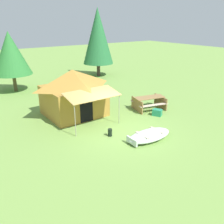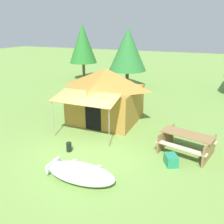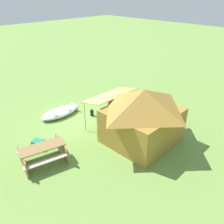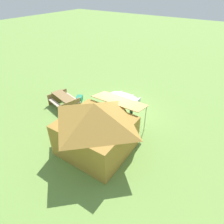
% 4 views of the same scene
% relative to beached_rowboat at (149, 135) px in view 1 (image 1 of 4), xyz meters
% --- Properties ---
extents(ground_plane, '(80.00, 80.00, 0.00)m').
position_rel_beached_rowboat_xyz_m(ground_plane, '(-0.58, 1.56, -0.20)').
color(ground_plane, '#719845').
extents(beached_rowboat, '(2.29, 1.09, 0.38)m').
position_rel_beached_rowboat_xyz_m(beached_rowboat, '(0.00, 0.00, 0.00)').
color(beached_rowboat, silver).
rests_on(beached_rowboat, ground_plane).
extents(canvas_cabin_tent, '(3.35, 4.27, 2.62)m').
position_rel_beached_rowboat_xyz_m(canvas_cabin_tent, '(-1.38, 4.83, 1.16)').
color(canvas_cabin_tent, '#A87A32').
rests_on(canvas_cabin_tent, ground_plane).
extents(picnic_table, '(2.12, 1.80, 0.79)m').
position_rel_beached_rowboat_xyz_m(picnic_table, '(2.77, 2.97, 0.29)').
color(picnic_table, olive).
rests_on(picnic_table, ground_plane).
extents(cooler_box, '(0.57, 0.63, 0.37)m').
position_rel_beached_rowboat_xyz_m(cooler_box, '(2.43, 1.90, -0.01)').
color(cooler_box, '#24865E').
rests_on(cooler_box, ground_plane).
extents(fuel_can, '(0.26, 0.26, 0.36)m').
position_rel_beached_rowboat_xyz_m(fuel_can, '(-1.29, 1.32, -0.02)').
color(fuel_can, black).
rests_on(fuel_can, ground_plane).
extents(pine_tree_back_left, '(2.82, 2.82, 4.43)m').
position_rel_beached_rowboat_xyz_m(pine_tree_back_left, '(-2.84, 11.86, 2.67)').
color(pine_tree_back_left, '#4F422A').
rests_on(pine_tree_back_left, ground_plane).
extents(pine_tree_back_right, '(2.87, 2.87, 6.28)m').
position_rel_beached_rowboat_xyz_m(pine_tree_back_right, '(5.36, 12.86, 3.53)').
color(pine_tree_back_right, '#483632').
rests_on(pine_tree_back_right, ground_plane).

